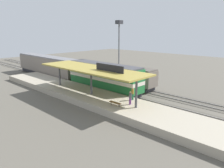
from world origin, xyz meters
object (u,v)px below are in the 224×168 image
platform_bench (115,103)px  freight_car (125,76)px  passenger_carriage_single (47,65)px  light_mast (119,38)px  locomotive (104,77)px  person_waiting (133,93)px  person_walking (130,97)px

platform_bench → freight_car: (10.60, 7.47, 0.63)m
platform_bench → passenger_carriage_single: 26.81m
freight_car → light_mast: size_ratio=1.03×
locomotive → person_waiting: bearing=-107.9°
locomotive → person_walking: bearing=-115.2°
passenger_carriage_single → person_walking: passenger_carriage_single is taller
freight_car → light_mast: light_mast is taller
locomotive → passenger_carriage_single: locomotive is taller
freight_car → person_walking: bearing=-136.5°
light_mast → person_waiting: (-10.42, -11.77, -6.54)m
light_mast → person_walking: light_mast is taller
platform_bench → light_mast: light_mast is taller
platform_bench → light_mast: 19.46m
freight_car → person_walking: freight_car is taller
light_mast → person_walking: size_ratio=6.84×
locomotive → person_walking: locomotive is taller
light_mast → person_walking: bearing=-133.5°
person_waiting → person_walking: (-1.62, -0.90, 0.00)m
freight_car → person_walking: (-8.84, -8.38, -0.12)m
person_waiting → person_walking: bearing=-151.0°
locomotive → freight_car: size_ratio=1.20×
person_waiting → person_walking: same height
platform_bench → light_mast: (13.80, 11.76, 7.05)m
platform_bench → person_walking: (1.76, -0.91, 0.51)m
locomotive → light_mast: 10.49m
platform_bench → passenger_carriage_single: bearing=77.1°
light_mast → person_walking: 18.66m
passenger_carriage_single → freight_car: (4.60, -18.64, -0.34)m
locomotive → passenger_carriage_single: 18.00m
platform_bench → person_walking: bearing=-27.2°
passenger_carriage_single → light_mast: (7.80, -14.35, 6.08)m
platform_bench → passenger_carriage_single: passenger_carriage_single is taller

